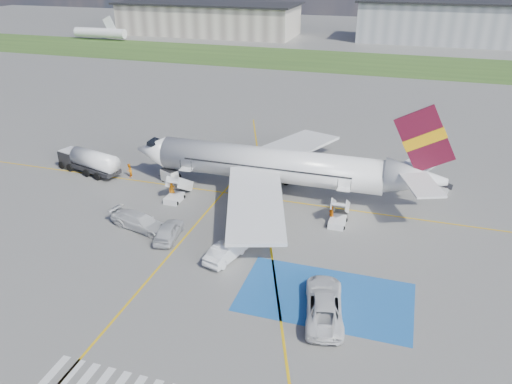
# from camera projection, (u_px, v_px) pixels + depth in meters

# --- Properties ---
(ground) EXTENTS (400.00, 400.00, 0.00)m
(ground) POSITION_uv_depth(u_px,v_px,m) (228.00, 252.00, 46.90)
(ground) COLOR #60605E
(ground) RESTS_ON ground
(grass_strip) EXTENTS (400.00, 30.00, 0.01)m
(grass_strip) POSITION_uv_depth(u_px,v_px,m) (355.00, 62.00, 128.68)
(grass_strip) COLOR #2D4C1E
(grass_strip) RESTS_ON ground
(taxiway_line_main) EXTENTS (120.00, 0.20, 0.01)m
(taxiway_line_main) POSITION_uv_depth(u_px,v_px,m) (264.00, 198.00, 57.23)
(taxiway_line_main) COLOR gold
(taxiway_line_main) RESTS_ON ground
(taxiway_line_cross) EXTENTS (0.20, 60.00, 0.01)m
(taxiway_line_cross) POSITION_uv_depth(u_px,v_px,m) (125.00, 307.00, 39.64)
(taxiway_line_cross) COLOR gold
(taxiway_line_cross) RESTS_ON ground
(taxiway_line_diag) EXTENTS (20.71, 56.45, 0.01)m
(taxiway_line_diag) POSITION_uv_depth(u_px,v_px,m) (264.00, 198.00, 57.23)
(taxiway_line_diag) COLOR gold
(taxiway_line_diag) RESTS_ON ground
(staging_box) EXTENTS (14.00, 8.00, 0.01)m
(staging_box) POSITION_uv_depth(u_px,v_px,m) (325.00, 297.00, 40.77)
(staging_box) COLOR #1A55A1
(staging_box) RESTS_ON ground
(terminal_west) EXTENTS (60.00, 22.00, 10.00)m
(terminal_west) POSITION_uv_depth(u_px,v_px,m) (209.00, 19.00, 171.46)
(terminal_west) COLOR gray
(terminal_west) RESTS_ON ground
(terminal_centre) EXTENTS (48.00, 18.00, 12.00)m
(terminal_centre) POSITION_uv_depth(u_px,v_px,m) (438.00, 23.00, 155.14)
(terminal_centre) COLOR gray
(terminal_centre) RESTS_ON ground
(airliner) EXTENTS (36.81, 32.95, 11.92)m
(airliner) POSITION_uv_depth(u_px,v_px,m) (282.00, 166.00, 57.09)
(airliner) COLOR silver
(airliner) RESTS_ON ground
(airstairs_fwd) EXTENTS (1.90, 5.20, 3.60)m
(airstairs_fwd) POSITION_uv_depth(u_px,v_px,m) (176.00, 194.00, 56.69)
(airstairs_fwd) COLOR silver
(airstairs_fwd) RESTS_ON ground
(airstairs_aft) EXTENTS (1.90, 5.20, 3.60)m
(airstairs_aft) POSITION_uv_depth(u_px,v_px,m) (338.00, 218.00, 51.70)
(airstairs_aft) COLOR silver
(airstairs_aft) RESTS_ON ground
(fuel_tanker) EXTENTS (9.48, 4.79, 3.13)m
(fuel_tanker) POSITION_uv_depth(u_px,v_px,m) (89.00, 163.00, 63.37)
(fuel_tanker) COLOR black
(fuel_tanker) RESTS_ON ground
(gpu_cart) EXTENTS (2.36, 1.97, 1.69)m
(gpu_cart) POSITION_uv_depth(u_px,v_px,m) (170.00, 176.00, 60.98)
(gpu_cart) COLOR silver
(gpu_cart) RESTS_ON ground
(belt_loader) EXTENTS (6.07, 2.95, 1.76)m
(belt_loader) POSITION_uv_depth(u_px,v_px,m) (425.00, 186.00, 59.31)
(belt_loader) COLOR silver
(belt_loader) RESTS_ON ground
(car_silver_a) EXTENTS (2.71, 5.20, 1.69)m
(car_silver_a) POSITION_uv_depth(u_px,v_px,m) (169.00, 231.00, 48.83)
(car_silver_a) COLOR #B4B6BC
(car_silver_a) RESTS_ON ground
(car_silver_b) EXTENTS (2.98, 5.29, 1.65)m
(car_silver_b) POSITION_uv_depth(u_px,v_px,m) (226.00, 251.00, 45.48)
(car_silver_b) COLOR silver
(car_silver_b) RESTS_ON ground
(van_white_a) EXTENTS (3.94, 6.53, 2.29)m
(van_white_a) POSITION_uv_depth(u_px,v_px,m) (324.00, 301.00, 38.47)
(van_white_a) COLOR silver
(van_white_a) RESTS_ON ground
(van_white_b) EXTENTS (5.80, 3.49, 2.12)m
(van_white_b) POSITION_uv_depth(u_px,v_px,m) (140.00, 219.00, 50.45)
(van_white_b) COLOR silver
(van_white_b) RESTS_ON ground
(crew_fwd) EXTENTS (0.85, 0.74, 1.96)m
(crew_fwd) POSITION_uv_depth(u_px,v_px,m) (172.00, 190.00, 56.80)
(crew_fwd) COLOR orange
(crew_fwd) RESTS_ON ground
(crew_nose) EXTENTS (0.87, 1.00, 1.74)m
(crew_nose) POSITION_uv_depth(u_px,v_px,m) (129.00, 170.00, 62.33)
(crew_nose) COLOR orange
(crew_nose) RESTS_ON ground
(crew_aft) EXTENTS (0.92, 1.15, 1.83)m
(crew_aft) POSITION_uv_depth(u_px,v_px,m) (331.00, 214.00, 51.78)
(crew_aft) COLOR orange
(crew_aft) RESTS_ON ground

